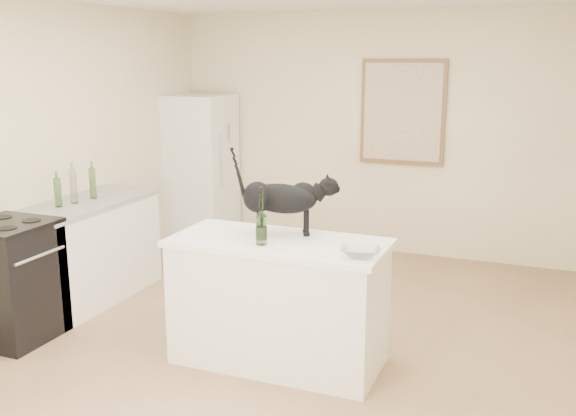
{
  "coord_description": "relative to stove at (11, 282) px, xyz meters",
  "views": [
    {
      "loc": [
        1.78,
        -4.19,
        2.14
      ],
      "look_at": [
        0.15,
        -0.15,
        1.12
      ],
      "focal_mm": 40.82,
      "sensor_mm": 36.0,
      "label": 1
    }
  ],
  "objects": [
    {
      "name": "artwork_canvas",
      "position": [
        2.25,
        3.3,
        1.1
      ],
      "size": [
        0.82,
        0.0,
        1.02
      ],
      "primitive_type": "cube",
      "color": "beige",
      "rests_on": "wall_back"
    },
    {
      "name": "black_cat",
      "position": [
        2.01,
        0.54,
        0.68
      ],
      "size": [
        0.69,
        0.44,
        0.46
      ],
      "primitive_type": null,
      "rotation": [
        0.0,
        0.0,
        0.4
      ],
      "color": "black",
      "rests_on": "island_top"
    },
    {
      "name": "wine_bottle",
      "position": [
        1.99,
        0.26,
        0.62
      ],
      "size": [
        0.1,
        0.1,
        0.35
      ],
      "primitive_type": "cylinder",
      "rotation": [
        0.0,
        0.0,
        -0.37
      ],
      "color": "#2B6227",
      "rests_on": "island_top"
    },
    {
      "name": "left_countertop",
      "position": [
        0.0,
        0.9,
        0.43
      ],
      "size": [
        0.62,
        1.44,
        0.04
      ],
      "primitive_type": "cube",
      "color": "gray",
      "rests_on": "left_cabinets"
    },
    {
      "name": "stove",
      "position": [
        0.0,
        0.0,
        0.0
      ],
      "size": [
        0.6,
        0.6,
        0.9
      ],
      "primitive_type": "cube",
      "color": "black",
      "rests_on": "floor"
    },
    {
      "name": "counter_bottle_cluster",
      "position": [
        -0.02,
        0.83,
        0.59
      ],
      "size": [
        0.12,
        0.44,
        0.3
      ],
      "color": "gray",
      "rests_on": "left_countertop"
    },
    {
      "name": "island_top",
      "position": [
        2.05,
        0.4,
        0.43
      ],
      "size": [
        1.5,
        0.7,
        0.04
      ],
      "primitive_type": "cube",
      "color": "white",
      "rests_on": "island_base"
    },
    {
      "name": "wall_left",
      "position": [
        -0.3,
        0.6,
        0.85
      ],
      "size": [
        0.0,
        5.5,
        5.5
      ],
      "primitive_type": "plane",
      "rotation": [
        1.57,
        0.0,
        1.57
      ],
      "color": "#F9E9C0",
      "rests_on": "ground"
    },
    {
      "name": "glass_bowl",
      "position": [
        2.68,
        0.24,
        0.48
      ],
      "size": [
        0.3,
        0.3,
        0.06
      ],
      "primitive_type": "imported",
      "rotation": [
        0.0,
        0.0,
        0.22
      ],
      "color": "silver",
      "rests_on": "island_top"
    },
    {
      "name": "left_cabinets",
      "position": [
        0.0,
        0.9,
        -0.02
      ],
      "size": [
        0.6,
        1.4,
        0.86
      ],
      "primitive_type": "cube",
      "color": "white",
      "rests_on": "floor"
    },
    {
      "name": "island_base",
      "position": [
        2.05,
        0.4,
        -0.02
      ],
      "size": [
        1.44,
        0.67,
        0.86
      ],
      "primitive_type": "cube",
      "color": "white",
      "rests_on": "floor"
    },
    {
      "name": "artwork_frame",
      "position": [
        2.25,
        3.32,
        1.1
      ],
      "size": [
        0.9,
        0.03,
        1.1
      ],
      "primitive_type": "cube",
      "color": "brown",
      "rests_on": "wall_back"
    },
    {
      "name": "fridge",
      "position": [
        0.0,
        2.95,
        0.4
      ],
      "size": [
        0.68,
        0.68,
        1.7
      ],
      "primitive_type": "cube",
      "color": "white",
      "rests_on": "floor"
    },
    {
      "name": "fridge_paper",
      "position": [
        0.34,
        3.05,
        0.85
      ],
      "size": [
        0.07,
        0.14,
        0.19
      ],
      "primitive_type": "cube",
      "rotation": [
        0.0,
        0.0,
        0.43
      ],
      "color": "white",
      "rests_on": "fridge"
    },
    {
      "name": "floor",
      "position": [
        1.95,
        0.6,
        -0.45
      ],
      "size": [
        5.5,
        5.5,
        0.0
      ],
      "primitive_type": "plane",
      "color": "#A07B55",
      "rests_on": "ground"
    },
    {
      "name": "wall_back",
      "position": [
        1.95,
        3.35,
        0.85
      ],
      "size": [
        4.5,
        0.0,
        4.5
      ],
      "primitive_type": "plane",
      "rotation": [
        1.57,
        0.0,
        0.0
      ],
      "color": "#F9E9C0",
      "rests_on": "ground"
    }
  ]
}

